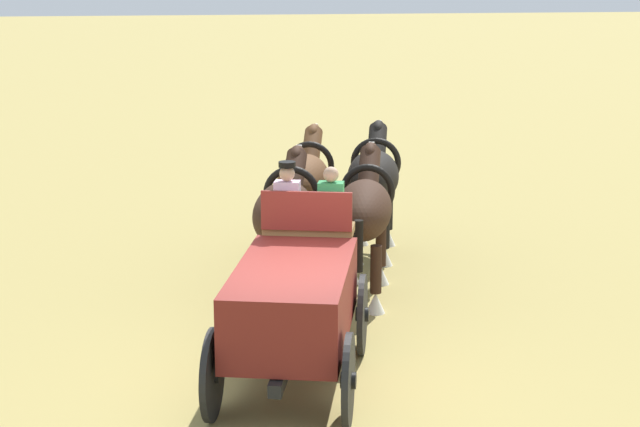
{
  "coord_description": "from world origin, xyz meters",
  "views": [
    {
      "loc": [
        -12.37,
        1.77,
        5.24
      ],
      "look_at": [
        4.36,
        -1.09,
        1.2
      ],
      "focal_mm": 57.82,
      "sensor_mm": 36.0,
      "label": 1
    }
  ],
  "objects_px": {
    "draft_horse_lead_near": "(304,182)",
    "draft_horse_rear_near": "(285,214)",
    "draft_horse_rear_off": "(364,212)",
    "draft_horse_lead_off": "(373,179)",
    "show_wagon": "(295,297)"
  },
  "relations": [
    {
      "from": "draft_horse_rear_near",
      "to": "draft_horse_lead_near",
      "type": "xyz_separation_m",
      "value": [
        2.5,
        -0.71,
        0.0
      ]
    },
    {
      "from": "show_wagon",
      "to": "draft_horse_lead_near",
      "type": "xyz_separation_m",
      "value": [
        6.17,
        -1.08,
        0.24
      ]
    },
    {
      "from": "draft_horse_lead_near",
      "to": "draft_horse_rear_off",
      "type": "bearing_deg",
      "value": -169.3
    },
    {
      "from": "draft_horse_lead_off",
      "to": "draft_horse_lead_near",
      "type": "bearing_deg",
      "value": 74.01
    },
    {
      "from": "draft_horse_rear_near",
      "to": "draft_horse_rear_off",
      "type": "distance_m",
      "value": 1.3
    },
    {
      "from": "show_wagon",
      "to": "draft_horse_rear_near",
      "type": "height_order",
      "value": "show_wagon"
    },
    {
      "from": "draft_horse_rear_near",
      "to": "draft_horse_lead_near",
      "type": "bearing_deg",
      "value": -15.91
    },
    {
      "from": "draft_horse_rear_off",
      "to": "draft_horse_lead_off",
      "type": "bearing_deg",
      "value": -15.91
    },
    {
      "from": "show_wagon",
      "to": "draft_horse_rear_near",
      "type": "bearing_deg",
      "value": -5.77
    },
    {
      "from": "show_wagon",
      "to": "draft_horse_rear_off",
      "type": "xyz_separation_m",
      "value": [
        3.32,
        -1.62,
        0.3
      ]
    },
    {
      "from": "draft_horse_lead_near",
      "to": "draft_horse_rear_near",
      "type": "bearing_deg",
      "value": 164.09
    },
    {
      "from": "show_wagon",
      "to": "draft_horse_lead_near",
      "type": "bearing_deg",
      "value": -9.96
    },
    {
      "from": "draft_horse_rear_near",
      "to": "draft_horse_rear_off",
      "type": "height_order",
      "value": "draft_horse_rear_off"
    },
    {
      "from": "show_wagon",
      "to": "draft_horse_lead_off",
      "type": "bearing_deg",
      "value": -21.87
    },
    {
      "from": "draft_horse_rear_off",
      "to": "draft_horse_lead_off",
      "type": "xyz_separation_m",
      "value": [
        2.49,
        -0.71,
        0.02
      ]
    }
  ]
}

